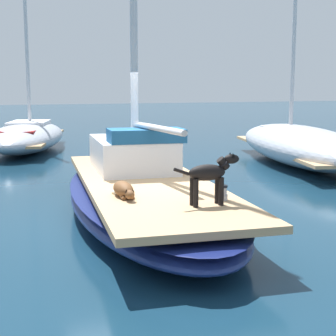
# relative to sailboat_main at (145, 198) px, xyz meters

# --- Properties ---
(ground_plane) EXTENTS (120.00, 120.00, 0.00)m
(ground_plane) POSITION_rel_sailboat_main_xyz_m (0.00, 0.00, -0.34)
(ground_plane) COLOR #143347
(sailboat_main) EXTENTS (3.55, 7.53, 0.66)m
(sailboat_main) POSITION_rel_sailboat_main_xyz_m (0.00, 0.00, 0.00)
(sailboat_main) COLOR navy
(sailboat_main) RESTS_ON ground
(cabin_house) EXTENTS (1.71, 2.40, 0.84)m
(cabin_house) POSITION_rel_sailboat_main_xyz_m (0.18, 1.10, 0.67)
(cabin_house) COLOR silver
(cabin_house) RESTS_ON sailboat_main
(dog_brown) EXTENTS (0.30, 0.95, 0.22)m
(dog_brown) POSITION_rel_sailboat_main_xyz_m (-0.77, -1.17, 0.43)
(dog_brown) COLOR brown
(dog_brown) RESTS_ON sailboat_main
(dog_black) EXTENTS (0.94, 0.26, 0.70)m
(dog_black) POSITION_rel_sailboat_main_xyz_m (0.14, -2.12, 0.75)
(dog_black) COLOR black
(dog_black) RESTS_ON sailboat_main
(deck_winch) EXTENTS (0.16, 0.16, 0.21)m
(deck_winch) POSITION_rel_sailboat_main_xyz_m (0.44, -1.91, 0.42)
(deck_winch) COLOR #B7B7BC
(deck_winch) RESTS_ON sailboat_main
(coiled_rope) EXTENTS (0.32, 0.32, 0.04)m
(coiled_rope) POSITION_rel_sailboat_main_xyz_m (-0.70, -0.90, 0.35)
(coiled_rope) COLOR beige
(coiled_rope) RESTS_ON sailboat_main
(moored_boat_starboard_side) EXTENTS (4.63, 8.32, 6.99)m
(moored_boat_starboard_side) POSITION_rel_sailboat_main_xyz_m (6.38, 4.12, 0.25)
(moored_boat_starboard_side) COLOR #B2B7C1
(moored_boat_starboard_side) RESTS_ON ground
(moored_boat_far_astern) EXTENTS (4.35, 7.24, 8.11)m
(moored_boat_far_astern) POSITION_rel_sailboat_main_xyz_m (-0.55, 10.48, 0.20)
(moored_boat_far_astern) COLOR #B2B7C1
(moored_boat_far_astern) RESTS_ON ground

